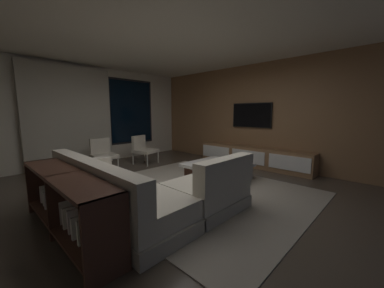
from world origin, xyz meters
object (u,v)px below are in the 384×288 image
at_px(accent_chair_by_curtain, 103,153).
at_px(mounted_tv, 252,115).
at_px(sectional_couch, 141,193).
at_px(accent_chair_near_window, 143,148).
at_px(book_stack_on_coffee_table, 219,163).
at_px(media_console, 253,157).
at_px(console_table_behind_couch, 66,201).
at_px(coffee_table, 217,171).

bearing_deg(accent_chair_by_curtain, mounted_tv, -37.25).
relative_size(sectional_couch, mounted_tv, 2.21).
height_order(sectional_couch, accent_chair_near_window, sectional_couch).
bearing_deg(accent_chair_near_window, mounted_tv, -48.09).
relative_size(book_stack_on_coffee_table, media_console, 0.09).
height_order(accent_chair_near_window, console_table_behind_couch, accent_chair_near_window).
bearing_deg(coffee_table, sectional_couch, -175.54).
relative_size(book_stack_on_coffee_table, mounted_tv, 0.24).
bearing_deg(accent_chair_by_curtain, console_table_behind_couch, -121.51).
xyz_separation_m(book_stack_on_coffee_table, console_table_behind_couch, (-2.82, 0.06, 0.01)).
height_order(book_stack_on_coffee_table, accent_chair_by_curtain, accent_chair_by_curtain).
relative_size(coffee_table, media_console, 0.37).
xyz_separation_m(sectional_couch, mounted_tv, (3.79, 0.40, 1.06)).
bearing_deg(book_stack_on_coffee_table, sectional_couch, -177.87).
bearing_deg(book_stack_on_coffee_table, media_console, 4.39).
xyz_separation_m(coffee_table, mounted_tv, (1.81, 0.25, 1.16)).
height_order(sectional_couch, coffee_table, sectional_couch).
relative_size(coffee_table, console_table_behind_couch, 0.55).
bearing_deg(media_console, console_table_behind_couch, -179.11).
distance_m(accent_chair_by_curtain, mounted_tv, 4.00).
distance_m(media_console, mounted_tv, 1.13).
relative_size(coffee_table, accent_chair_by_curtain, 1.49).
bearing_deg(media_console, sectional_couch, -176.80).
distance_m(accent_chair_by_curtain, console_table_behind_couch, 3.08).
bearing_deg(accent_chair_near_window, accent_chair_by_curtain, 173.28).
relative_size(coffee_table, accent_chair_near_window, 1.49).
height_order(coffee_table, mounted_tv, mounted_tv).
height_order(coffee_table, accent_chair_by_curtain, accent_chair_by_curtain).
distance_m(coffee_table, book_stack_on_coffee_table, 0.24).
xyz_separation_m(mounted_tv, console_table_behind_couch, (-4.70, -0.27, -0.94)).
xyz_separation_m(accent_chair_by_curtain, console_table_behind_couch, (-1.61, -2.62, -0.02)).
bearing_deg(coffee_table, console_table_behind_couch, -179.55).
bearing_deg(book_stack_on_coffee_table, accent_chair_near_window, 92.57).
xyz_separation_m(book_stack_on_coffee_table, accent_chair_by_curtain, (-1.21, 2.68, 0.04)).
xyz_separation_m(sectional_couch, accent_chair_near_window, (1.79, 2.62, 0.14)).
distance_m(book_stack_on_coffee_table, accent_chair_by_curtain, 2.95).
xyz_separation_m(book_stack_on_coffee_table, media_console, (1.70, 0.13, -0.14)).
distance_m(sectional_couch, book_stack_on_coffee_table, 1.91).
relative_size(sectional_couch, coffee_table, 2.16).
distance_m(accent_chair_near_window, mounted_tv, 3.13).
xyz_separation_m(accent_chair_near_window, accent_chair_by_curtain, (-1.10, 0.13, 0.00)).
distance_m(sectional_couch, mounted_tv, 3.96).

